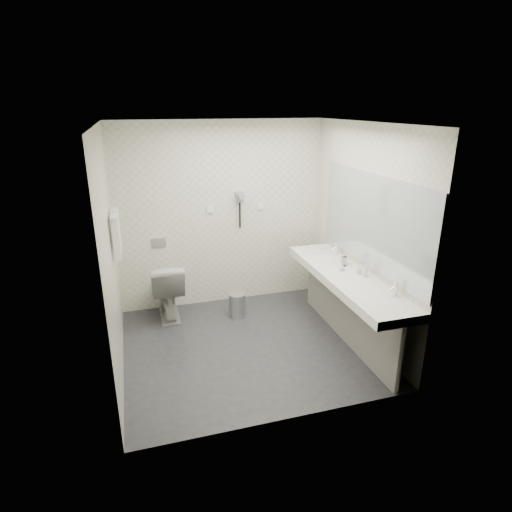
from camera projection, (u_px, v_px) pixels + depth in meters
name	position (u px, v px, depth m)	size (l,w,h in m)	color
floor	(247.00, 345.00, 5.02)	(2.80, 2.80, 0.00)	#292A2E
ceiling	(246.00, 123.00, 4.17)	(2.80, 2.80, 0.00)	silver
wall_back	(221.00, 216.00, 5.77)	(2.80, 2.80, 0.00)	silver
wall_front	(289.00, 293.00, 3.42)	(2.80, 2.80, 0.00)	silver
wall_left	(110.00, 257.00, 4.22)	(2.60, 2.60, 0.00)	silver
wall_right	(362.00, 234.00, 4.97)	(2.60, 2.60, 0.00)	silver
vanity_counter	(346.00, 278.00, 4.87)	(0.55, 2.20, 0.10)	white
vanity_panel	(346.00, 311.00, 5.02)	(0.03, 2.15, 0.75)	gray
vanity_post_near	(400.00, 359.00, 4.09)	(0.06, 0.06, 0.75)	silver
vanity_post_far	(312.00, 278.00, 5.97)	(0.06, 0.06, 0.75)	silver
mirror	(372.00, 222.00, 4.72)	(0.02, 2.20, 1.05)	#B2BCC6
basin_near	(378.00, 299.00, 4.27)	(0.40, 0.31, 0.05)	white
basin_far	(322.00, 257.00, 5.44)	(0.40, 0.31, 0.05)	white
faucet_near	(396.00, 289.00, 4.29)	(0.04, 0.04, 0.15)	silver
faucet_far	(337.00, 249.00, 5.47)	(0.04, 0.04, 0.15)	silver
soap_bottle_a	(359.00, 270.00, 4.84)	(0.05, 0.05, 0.10)	beige
soap_bottle_b	(342.00, 267.00, 4.95)	(0.07, 0.07, 0.09)	beige
soap_bottle_c	(366.00, 271.00, 4.77)	(0.05, 0.05, 0.14)	beige
glass_left	(344.00, 261.00, 5.08)	(0.06, 0.06, 0.11)	silver
glass_right	(345.00, 260.00, 5.13)	(0.06, 0.06, 0.10)	silver
toilet	(167.00, 289.00, 5.61)	(0.42, 0.75, 0.76)	white
flush_plate	(159.00, 243.00, 5.63)	(0.18, 0.02, 0.12)	#B2B5BA
pedal_bin	(237.00, 305.00, 5.66)	(0.22, 0.22, 0.31)	#B2B5BA
bin_lid	(237.00, 294.00, 5.60)	(0.22, 0.22, 0.01)	#B2B5BA
towel_rail	(113.00, 214.00, 4.63)	(0.02, 0.02, 0.62)	silver
towel_near	(116.00, 237.00, 4.58)	(0.07, 0.24, 0.48)	white
towel_far	(117.00, 230.00, 4.83)	(0.07, 0.24, 0.48)	white
dryer_cradle	(239.00, 197.00, 5.72)	(0.10, 0.04, 0.14)	gray
dryer_barrel	(241.00, 196.00, 5.65)	(0.08, 0.08, 0.14)	gray
dryer_cord	(240.00, 215.00, 5.80)	(0.02, 0.02, 0.35)	black
switch_plate_a	(210.00, 209.00, 5.68)	(0.09, 0.02, 0.09)	white
switch_plate_b	(260.00, 206.00, 5.87)	(0.09, 0.02, 0.09)	white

